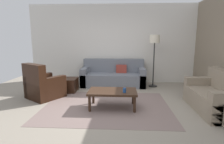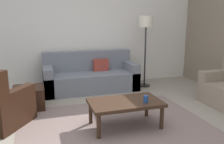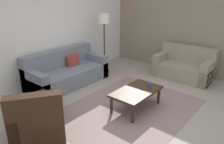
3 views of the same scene
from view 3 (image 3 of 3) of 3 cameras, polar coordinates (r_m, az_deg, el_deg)
ground_plane at (r=4.62m, az=4.40°, el=-9.71°), size 8.00×8.00×0.00m
rear_partition at (r=5.96m, az=-16.33°, el=10.78°), size 6.00×0.12×2.80m
stone_feature_panel at (r=6.75m, az=20.10°, el=11.42°), size 0.12×5.20×2.80m
area_rug at (r=4.62m, az=4.40°, el=-9.67°), size 2.93×2.24×0.01m
couch_main at (r=5.87m, az=-11.97°, el=-0.16°), size 2.13×0.92×0.88m
couch_loveseat at (r=6.47m, az=18.36°, el=1.20°), size 0.82×1.53×0.88m
armchair_leather at (r=3.77m, az=-18.67°, el=-13.01°), size 1.11×1.11×0.95m
ottoman at (r=4.54m, az=-18.21°, el=-8.50°), size 0.56×0.56×0.40m
coffee_table at (r=4.53m, az=6.37°, el=-5.35°), size 1.10×0.64×0.41m
cup at (r=4.63m, az=9.77°, el=-3.52°), size 0.07×0.07×0.10m
lamp_standing at (r=6.37m, az=-2.09°, el=12.22°), size 0.32×0.32×1.71m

